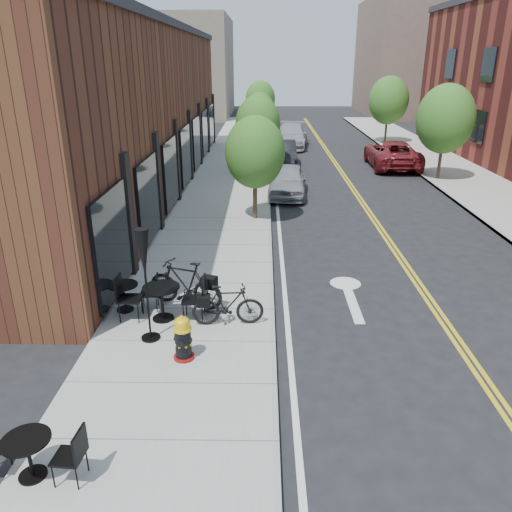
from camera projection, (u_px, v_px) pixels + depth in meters
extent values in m
plane|color=black|center=(275.00, 346.00, 10.73)|extent=(120.00, 120.00, 0.00)
cube|color=#9E9B93|center=(221.00, 212.00, 20.05)|extent=(4.00, 70.00, 0.12)
cube|color=#452016|center=(127.00, 113.00, 22.57)|extent=(5.00, 28.00, 7.00)
cube|color=#726656|center=(193.00, 67.00, 53.67)|extent=(8.00, 14.00, 10.00)
cube|color=brown|center=(412.00, 57.00, 54.81)|extent=(10.00, 16.00, 12.00)
cylinder|color=#382B1E|center=(255.00, 197.00, 18.78)|extent=(0.16, 0.16, 1.61)
ellipsoid|color=#34631F|center=(255.00, 152.00, 18.16)|extent=(2.20, 2.20, 2.64)
cylinder|color=#382B1E|center=(258.00, 158.00, 26.21)|extent=(0.16, 0.16, 1.68)
ellipsoid|color=#34631F|center=(258.00, 123.00, 25.56)|extent=(2.30, 2.30, 2.76)
cylinder|color=#382B1E|center=(259.00, 137.00, 33.67)|extent=(0.16, 0.16, 1.57)
ellipsoid|color=#34631F|center=(259.00, 112.00, 33.07)|extent=(2.10, 2.10, 2.52)
cylinder|color=#382B1E|center=(260.00, 122.00, 41.08)|extent=(0.16, 0.16, 1.71)
ellipsoid|color=#34631F|center=(260.00, 99.00, 40.42)|extent=(2.40, 2.40, 2.88)
cylinder|color=#382B1E|center=(440.00, 160.00, 25.11)|extent=(0.16, 0.16, 1.82)
ellipsoid|color=#34631F|center=(445.00, 119.00, 24.37)|extent=(2.80, 2.80, 3.36)
cylinder|color=#382B1E|center=(386.00, 129.00, 36.28)|extent=(0.16, 0.16, 1.82)
ellipsoid|color=#34631F|center=(389.00, 100.00, 35.53)|extent=(2.80, 2.80, 3.36)
cylinder|color=maroon|center=(184.00, 357.00, 10.09)|extent=(0.52, 0.52, 0.06)
cylinder|color=black|center=(183.00, 343.00, 9.97)|extent=(0.40, 0.40, 0.63)
cylinder|color=yellow|center=(182.00, 329.00, 9.85)|extent=(0.46, 0.46, 0.04)
cylinder|color=yellow|center=(182.00, 325.00, 9.82)|extent=(0.39, 0.39, 0.15)
ellipsoid|color=yellow|center=(182.00, 322.00, 9.79)|extent=(0.38, 0.38, 0.18)
cylinder|color=yellow|center=(182.00, 317.00, 9.76)|extent=(0.07, 0.07, 0.06)
imported|color=black|center=(185.00, 284.00, 12.05)|extent=(2.03, 1.19, 1.18)
imported|color=black|center=(228.00, 305.00, 11.22)|extent=(1.65, 0.58, 0.97)
cylinder|color=black|center=(33.00, 475.00, 7.24)|extent=(0.43, 0.43, 0.03)
cylinder|color=black|center=(29.00, 458.00, 7.12)|extent=(0.06, 0.06, 0.64)
cylinder|color=black|center=(26.00, 440.00, 7.00)|extent=(0.75, 0.75, 0.03)
cylinder|color=black|center=(125.00, 309.00, 12.04)|extent=(0.45, 0.45, 0.03)
cylinder|color=black|center=(124.00, 297.00, 11.93)|extent=(0.06, 0.06, 0.65)
cylinder|color=black|center=(123.00, 285.00, 11.81)|extent=(0.77, 0.77, 0.03)
cylinder|color=black|center=(163.00, 318.00, 11.63)|extent=(0.50, 0.50, 0.03)
cylinder|color=black|center=(162.00, 303.00, 11.49)|extent=(0.07, 0.07, 0.79)
cylinder|color=black|center=(161.00, 287.00, 11.34)|extent=(0.87, 0.87, 0.03)
cylinder|color=black|center=(151.00, 337.00, 10.80)|extent=(0.41, 0.41, 0.05)
cylinder|color=black|center=(146.00, 287.00, 10.36)|extent=(0.05, 0.05, 2.42)
cone|color=black|center=(143.00, 254.00, 10.09)|extent=(0.29, 0.29, 1.07)
imported|color=#93969A|center=(288.00, 181.00, 22.40)|extent=(1.95, 4.15, 1.37)
imported|color=black|center=(282.00, 153.00, 28.90)|extent=(1.53, 4.31, 1.42)
imported|color=#AAA9AE|center=(291.00, 136.00, 34.93)|extent=(2.85, 5.66, 1.58)
imported|color=maroon|center=(392.00, 154.00, 28.35)|extent=(2.70, 5.58, 1.53)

